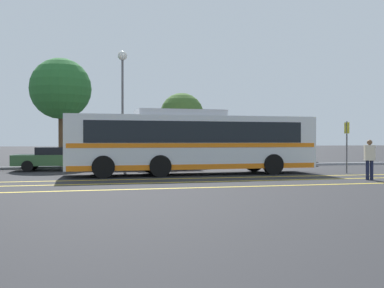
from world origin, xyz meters
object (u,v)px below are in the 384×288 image
at_px(tree_0, 61,89).
at_px(transit_bus, 192,141).
at_px(tree_1, 182,115).
at_px(bus_stop_sign, 347,141).
at_px(pedestrian_0, 370,157).
at_px(parked_car_1, 57,158).
at_px(street_lamp, 122,78).
at_px(parked_car_2, 155,156).

bearing_deg(tree_0, transit_bus, -53.47).
height_order(tree_0, tree_1, tree_0).
bearing_deg(transit_bus, bus_stop_sign, 80.08).
xyz_separation_m(transit_bus, pedestrian_0, (6.56, -4.70, -0.66)).
relative_size(tree_0, tree_1, 1.42).
relative_size(pedestrian_0, tree_0, 0.24).
bearing_deg(tree_0, pedestrian_0, -45.97).
xyz_separation_m(parked_car_1, pedestrian_0, (13.13, -9.15, 0.29)).
bearing_deg(bus_stop_sign, transit_bus, -99.92).
distance_m(street_lamp, tree_0, 4.29).
xyz_separation_m(transit_bus, parked_car_1, (-6.57, 4.46, -0.94)).
height_order(parked_car_1, bus_stop_sign, bus_stop_sign).
bearing_deg(transit_bus, parked_car_2, -164.76).
distance_m(parked_car_2, tree_0, 8.50).
bearing_deg(parked_car_2, transit_bus, 19.24).
bearing_deg(transit_bus, tree_0, -144.98).
relative_size(bus_stop_sign, street_lamp, 0.36).
bearing_deg(parked_car_1, transit_bus, 58.94).
bearing_deg(street_lamp, tree_1, 23.26).
xyz_separation_m(transit_bus, bus_stop_sign, (7.74, -1.14, 0.03)).
bearing_deg(street_lamp, bus_stop_sign, -38.00).
distance_m(transit_bus, tree_1, 9.16).
xyz_separation_m(pedestrian_0, street_lamp, (-9.34, 11.78, 4.62)).
height_order(bus_stop_sign, tree_1, tree_1).
height_order(parked_car_1, street_lamp, street_lamp).
distance_m(parked_car_2, bus_stop_sign, 10.32).
relative_size(transit_bus, street_lamp, 1.71).
relative_size(parked_car_1, pedestrian_0, 2.79).
distance_m(pedestrian_0, street_lamp, 15.73).
bearing_deg(bus_stop_sign, tree_1, -149.14).
relative_size(transit_bus, parked_car_2, 2.52).
bearing_deg(parked_car_2, bus_stop_sign, 62.78).
bearing_deg(tree_1, transit_bus, -98.91).
bearing_deg(transit_bus, tree_1, 169.58).
bearing_deg(tree_1, parked_car_1, -150.96).
height_order(bus_stop_sign, street_lamp, street_lamp).
xyz_separation_m(street_lamp, tree_0, (-3.83, 1.85, -0.58)).
distance_m(tree_0, tree_1, 8.16).
bearing_deg(tree_0, tree_1, -0.38).
height_order(parked_car_2, street_lamp, street_lamp).
xyz_separation_m(street_lamp, tree_1, (4.18, 1.79, -2.19)).
height_order(street_lamp, tree_1, street_lamp).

